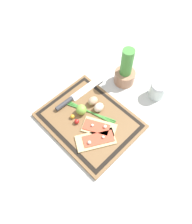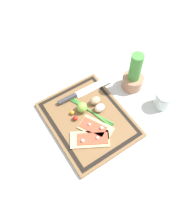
% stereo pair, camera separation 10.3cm
% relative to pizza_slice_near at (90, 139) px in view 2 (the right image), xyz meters
% --- Properties ---
extents(ground_plane, '(6.00, 6.00, 0.00)m').
position_rel_pizza_slice_near_xyz_m(ground_plane, '(-0.10, 0.05, -0.02)').
color(ground_plane, silver).
extents(cutting_board, '(0.44, 0.35, 0.02)m').
position_rel_pizza_slice_near_xyz_m(cutting_board, '(-0.10, 0.05, -0.02)').
color(cutting_board, brown).
rests_on(cutting_board, ground_plane).
extents(pizza_slice_near, '(0.16, 0.19, 0.02)m').
position_rel_pizza_slice_near_xyz_m(pizza_slice_near, '(0.00, 0.00, 0.00)').
color(pizza_slice_near, '#DBBC7F').
rests_on(pizza_slice_near, cutting_board).
extents(pizza_slice_far, '(0.17, 0.14, 0.02)m').
position_rel_pizza_slice_near_xyz_m(pizza_slice_far, '(-0.04, 0.05, 0.00)').
color(pizza_slice_far, '#DBBC7F').
rests_on(pizza_slice_far, cutting_board).
extents(knife, '(0.05, 0.32, 0.02)m').
position_rel_pizza_slice_near_xyz_m(knife, '(-0.24, 0.08, 0.00)').
color(knife, silver).
rests_on(knife, cutting_board).
extents(egg_brown, '(0.04, 0.05, 0.04)m').
position_rel_pizza_slice_near_xyz_m(egg_brown, '(-0.15, 0.13, 0.01)').
color(egg_brown, tan).
rests_on(egg_brown, cutting_board).
extents(egg_pink, '(0.04, 0.05, 0.04)m').
position_rel_pizza_slice_near_xyz_m(egg_pink, '(-0.11, 0.12, 0.01)').
color(egg_pink, beige).
rests_on(egg_pink, cutting_board).
extents(lime, '(0.05, 0.05, 0.05)m').
position_rel_pizza_slice_near_xyz_m(lime, '(-0.15, 0.05, 0.02)').
color(lime, '#7FB742').
rests_on(lime, cutting_board).
extents(cherry_tomato_red, '(0.02, 0.02, 0.02)m').
position_rel_pizza_slice_near_xyz_m(cherry_tomato_red, '(-0.13, -0.00, 0.01)').
color(cherry_tomato_red, red).
rests_on(cherry_tomato_red, cutting_board).
extents(cherry_tomato_yellow, '(0.02, 0.02, 0.02)m').
position_rel_pizza_slice_near_xyz_m(cherry_tomato_yellow, '(-0.16, 0.00, 0.01)').
color(cherry_tomato_yellow, gold).
rests_on(cherry_tomato_yellow, cutting_board).
extents(scallion_bunch, '(0.25, 0.11, 0.01)m').
position_rel_pizza_slice_near_xyz_m(scallion_bunch, '(-0.12, 0.08, -0.00)').
color(scallion_bunch, '#47933D').
rests_on(scallion_bunch, cutting_board).
extents(herb_pot, '(0.11, 0.11, 0.22)m').
position_rel_pizza_slice_near_xyz_m(herb_pot, '(-0.15, 0.36, 0.05)').
color(herb_pot, '#AD7A5B').
rests_on(herb_pot, ground_plane).
extents(sauce_jar, '(0.08, 0.08, 0.09)m').
position_rel_pizza_slice_near_xyz_m(sauce_jar, '(0.03, 0.40, 0.01)').
color(sauce_jar, silver).
rests_on(sauce_jar, ground_plane).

